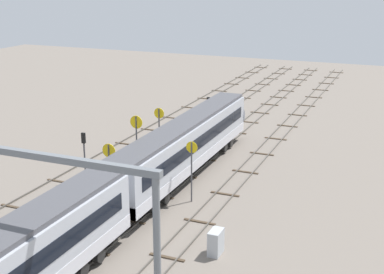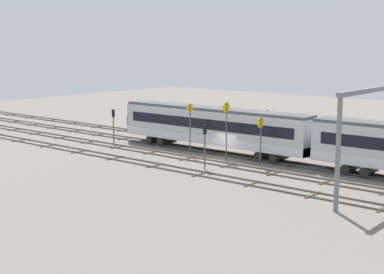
% 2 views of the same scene
% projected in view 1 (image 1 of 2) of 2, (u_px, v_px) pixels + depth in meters
% --- Properties ---
extents(ground_plane, '(142.05, 142.05, 0.00)m').
position_uv_depth(ground_plane, '(148.00, 182.00, 46.03)').
color(ground_plane, slate).
extents(track_near_foreground, '(126.05, 2.40, 0.16)m').
position_uv_depth(track_near_foreground, '(225.00, 194.00, 43.42)').
color(track_near_foreground, '#59544C').
rests_on(track_near_foreground, ground).
extents(track_with_train, '(126.05, 2.40, 0.16)m').
position_uv_depth(track_with_train, '(172.00, 185.00, 45.15)').
color(track_with_train, '#59544C').
rests_on(track_with_train, ground).
extents(track_middle, '(126.05, 2.40, 0.16)m').
position_uv_depth(track_middle, '(124.00, 177.00, 46.87)').
color(track_middle, '#59544C').
rests_on(track_middle, ground).
extents(track_second_far, '(126.05, 2.40, 0.16)m').
position_uv_depth(track_second_far, '(79.00, 170.00, 48.59)').
color(track_second_far, '#59544C').
rests_on(track_second_far, ground).
extents(speed_sign_near_foreground, '(0.14, 1.10, 4.87)m').
position_uv_depth(speed_sign_near_foreground, '(109.00, 164.00, 40.74)').
color(speed_sign_near_foreground, '#4C4C51').
rests_on(speed_sign_near_foreground, ground).
extents(speed_sign_mid_trackside, '(0.14, 0.96, 5.59)m').
position_uv_depth(speed_sign_mid_trackside, '(159.00, 129.00, 48.51)').
color(speed_sign_mid_trackside, '#4C4C51').
rests_on(speed_sign_mid_trackside, ground).
extents(speed_sign_far_trackside, '(0.14, 1.09, 6.04)m').
position_uv_depth(speed_sign_far_trackside, '(137.00, 139.00, 44.20)').
color(speed_sign_far_trackside, '#4C4C51').
rests_on(speed_sign_far_trackside, ground).
extents(speed_sign_distant_end, '(0.14, 0.91, 4.89)m').
position_uv_depth(speed_sign_distant_end, '(192.00, 163.00, 41.22)').
color(speed_sign_distant_end, '#4C4C51').
rests_on(speed_sign_distant_end, ground).
extents(signal_light_trackside_approach, '(0.31, 0.32, 4.30)m').
position_uv_depth(signal_light_trackside_approach, '(84.00, 149.00, 45.50)').
color(signal_light_trackside_approach, '#4C4C51').
rests_on(signal_light_trackside_approach, ground).
extents(signal_light_trackside_departure, '(0.31, 0.32, 4.07)m').
position_uv_depth(signal_light_trackside_departure, '(208.00, 109.00, 59.48)').
color(signal_light_trackside_departure, '#4C4C51').
rests_on(signal_light_trackside_departure, ground).
extents(relay_cabinet, '(1.28, 0.73, 1.63)m').
position_uv_depth(relay_cabinet, '(216.00, 242.00, 34.03)').
color(relay_cabinet, '#B2B7BC').
rests_on(relay_cabinet, ground).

